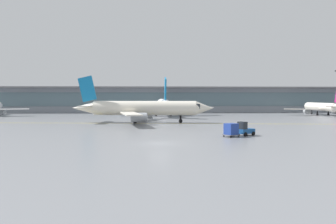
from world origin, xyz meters
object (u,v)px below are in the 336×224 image
(gate_airplane_1, at_px, (163,105))
(taxiing_regional_jet, at_px, (143,109))
(baggage_tug, at_px, (245,130))
(cargo_dolly_lead, at_px, (231,130))
(gate_airplane_2, at_px, (321,107))

(gate_airplane_1, xyz_separation_m, taxiing_regional_jet, (-5.42, -28.77, -0.18))
(baggage_tug, height_order, cargo_dolly_lead, baggage_tug)
(taxiing_regional_jet, distance_m, baggage_tug, 30.56)
(gate_airplane_1, xyz_separation_m, gate_airplane_2, (50.49, 0.45, -0.78))
(gate_airplane_2, bearing_deg, cargo_dolly_lead, 144.92)
(baggage_tug, relative_size, cargo_dolly_lead, 1.12)
(cargo_dolly_lead, bearing_deg, baggage_tug, 0.00)
(gate_airplane_1, height_order, gate_airplane_2, gate_airplane_1)
(gate_airplane_1, bearing_deg, baggage_tug, -170.00)
(gate_airplane_2, relative_size, taxiing_regional_jet, 0.81)
(gate_airplane_2, bearing_deg, baggage_tug, 145.79)
(gate_airplane_1, height_order, baggage_tug, gate_airplane_1)
(gate_airplane_1, bearing_deg, gate_airplane_2, -90.38)
(gate_airplane_2, distance_m, taxiing_regional_jet, 63.09)
(taxiing_regional_jet, bearing_deg, cargo_dolly_lead, -58.22)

